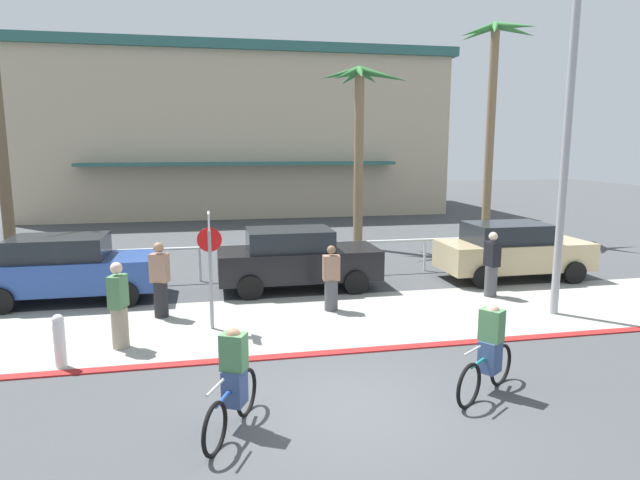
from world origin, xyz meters
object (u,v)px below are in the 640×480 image
Objects in this scene: streetlight_curb at (574,130)px; cyclist_teal_1 at (489,352)px; pedestrian_0 at (492,267)px; pedestrian_1 at (160,283)px; pedestrian_3 at (119,309)px; car_blue_1 at (68,268)px; pedestrian_2 at (331,281)px; car_black_2 at (296,258)px; cyclist_blue_0 at (233,383)px; stop_sign_bike_lane at (210,254)px; palm_tree_2 at (361,113)px; car_tan_3 at (512,250)px; bollard_1 at (59,340)px; palm_tree_3 at (493,86)px.

cyclist_teal_1 is at bearing -137.51° from streetlight_curb.
cyclist_teal_1 is at bearing -118.97° from pedestrian_0.
streetlight_curb reaches higher than pedestrian_0.
pedestrian_3 is at bearing -108.45° from pedestrian_1.
car_blue_1 is 6.73m from pedestrian_2.
pedestrian_2 is at bearing 107.16° from cyclist_teal_1.
car_black_2 is at bearing 159.51° from pedestrian_0.
pedestrian_1 reaches higher than cyclist_blue_0.
pedestrian_2 is at bearing 15.77° from stop_sign_bike_lane.
pedestrian_0 is (1.52, -7.46, -4.35)m from palm_tree_2.
pedestrian_3 reaches higher than car_blue_1.
palm_tree_2 reaches higher than stop_sign_bike_lane.
car_tan_3 reaches higher than pedestrian_2.
bollard_1 is 0.58× the size of pedestrian_0.
palm_tree_3 is at bearing 24.55° from car_blue_1.
pedestrian_3 reaches higher than car_tan_3.
car_tan_3 is 2.48× the size of pedestrian_1.
palm_tree_3 is 5.02× the size of pedestrian_1.
palm_tree_3 is 5.14× the size of pedestrian_3.
stop_sign_bike_lane reaches higher than car_blue_1.
palm_tree_2 is 1.56× the size of car_tan_3.
pedestrian_3 is (-9.71, -0.07, -3.47)m from streetlight_curb.
cyclist_teal_1 is at bearing -41.65° from car_blue_1.
pedestrian_1 is at bearing -169.75° from car_tan_3.
car_blue_1 reaches higher than cyclist_teal_1.
palm_tree_2 reaches higher than pedestrian_0.
palm_tree_3 reaches higher than bollard_1.
pedestrian_0 reaches higher than bollard_1.
stop_sign_bike_lane is at bearing 136.88° from cyclist_teal_1.
bollard_1 is 0.23× the size of car_black_2.
pedestrian_2 is at bearing 63.73° from cyclist_blue_0.
pedestrian_1 is (-3.48, -1.94, -0.04)m from car_black_2.
car_blue_1 is at bearing -179.37° from car_black_2.
car_tan_3 is (0.86, 3.60, -3.41)m from streetlight_curb.
pedestrian_0 is at bearing -117.40° from palm_tree_3.
pedestrian_3 is (1.77, -3.75, -0.06)m from car_blue_1.
pedestrian_3 is at bearing -137.10° from car_black_2.
stop_sign_bike_lane reaches higher than pedestrian_0.
streetlight_curb is 9.68m from palm_tree_2.
stop_sign_bike_lane reaches higher than pedestrian_3.
palm_tree_3 is at bearing 38.62° from bollard_1.
pedestrian_3 is at bearing -128.34° from palm_tree_2.
stop_sign_bike_lane is 0.29× the size of palm_tree_3.
car_tan_3 is (3.10, -5.77, -4.28)m from palm_tree_2.
car_black_2 is at bearing -120.86° from palm_tree_2.
palm_tree_3 is 2.03× the size of car_black_2.
cyclist_teal_1 is 0.87× the size of pedestrian_0.
bollard_1 is 0.23× the size of car_tan_3.
palm_tree_2 is at bearing 56.62° from stop_sign_bike_lane.
pedestrian_1 is (2.40, -1.87, -0.04)m from car_blue_1.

